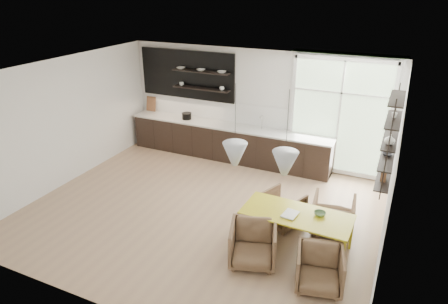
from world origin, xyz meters
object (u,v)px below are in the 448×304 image
(armchair_back_right, at_px, (333,215))
(armchair_front_right, at_px, (319,269))
(armchair_back_left, at_px, (282,209))
(dining_table, at_px, (297,216))
(armchair_front_left, at_px, (253,244))
(wire_stool, at_px, (251,216))

(armchair_back_right, relative_size, armchair_front_right, 1.08)
(armchair_back_left, distance_m, armchair_back_right, 0.97)
(armchair_front_right, bearing_deg, armchair_back_right, 80.58)
(armchair_back_right, bearing_deg, armchair_front_right, 87.48)
(dining_table, relative_size, armchair_back_right, 2.46)
(armchair_front_left, height_order, armchair_front_right, armchair_front_left)
(armchair_back_left, distance_m, armchair_front_right, 1.81)
(dining_table, xyz_separation_m, armchair_back_right, (0.51, 0.79, -0.29))
(armchair_front_left, bearing_deg, armchair_back_right, 37.61)
(armchair_front_left, bearing_deg, wire_stool, 94.87)
(armchair_front_left, height_order, wire_stool, armchair_front_left)
(dining_table, bearing_deg, armchair_back_left, 126.96)
(armchair_back_right, bearing_deg, armchair_back_left, 3.66)
(armchair_front_right, bearing_deg, wire_stool, 131.75)
(armchair_back_right, distance_m, armchair_front_left, 1.83)
(armchair_back_left, height_order, armchair_back_right, armchair_back_right)
(wire_stool, bearing_deg, armchair_back_left, 37.53)
(armchair_back_left, relative_size, armchair_front_right, 1.01)
(armchair_front_left, distance_m, wire_stool, 1.04)
(dining_table, bearing_deg, armchair_front_right, -52.02)
(armchair_back_left, relative_size, armchair_front_left, 0.93)
(armchair_back_left, xyz_separation_m, armchair_front_left, (-0.09, -1.34, 0.02))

